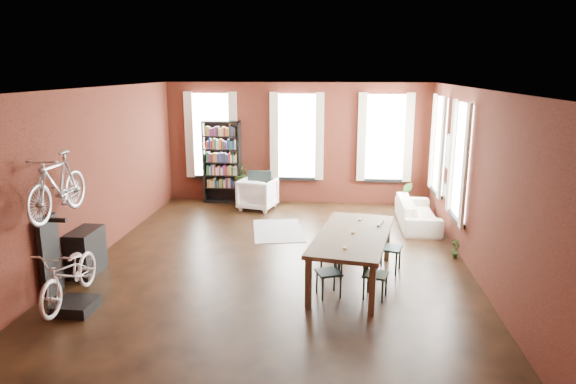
# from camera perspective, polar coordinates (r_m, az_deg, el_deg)

# --- Properties ---
(room) EXTENTS (9.00, 9.04, 3.22)m
(room) POSITION_cam_1_polar(r_m,az_deg,el_deg) (9.78, 0.63, 5.32)
(room) COLOR black
(room) RESTS_ON ground
(dining_table) EXTENTS (1.57, 2.66, 0.85)m
(dining_table) POSITION_cam_1_polar(r_m,az_deg,el_deg) (8.80, 7.15, -7.25)
(dining_table) COLOR brown
(dining_table) RESTS_ON ground
(dining_chair_a) EXTENTS (0.47, 0.47, 0.79)m
(dining_chair_a) POSITION_cam_1_polar(r_m,az_deg,el_deg) (8.24, 4.55, -8.86)
(dining_chair_a) COLOR #1A393A
(dining_chair_a) RESTS_ON ground
(dining_chair_b) EXTENTS (0.39, 0.39, 0.83)m
(dining_chair_b) POSITION_cam_1_polar(r_m,az_deg,el_deg) (9.09, 4.73, -6.58)
(dining_chair_b) COLOR black
(dining_chair_b) RESTS_ON ground
(dining_chair_c) EXTENTS (0.45, 0.45, 0.79)m
(dining_chair_c) POSITION_cam_1_polar(r_m,az_deg,el_deg) (8.26, 9.70, -9.00)
(dining_chair_c) COLOR black
(dining_chair_c) RESTS_ON ground
(dining_chair_d) EXTENTS (0.51, 0.51, 0.88)m
(dining_chair_d) POSITION_cam_1_polar(r_m,az_deg,el_deg) (9.33, 11.18, -6.08)
(dining_chair_d) COLOR #183435
(dining_chair_d) RESTS_ON ground
(bookshelf) EXTENTS (1.00, 0.32, 2.20)m
(bookshelf) POSITION_cam_1_polar(r_m,az_deg,el_deg) (13.89, -7.33, 3.32)
(bookshelf) COLOR black
(bookshelf) RESTS_ON ground
(white_armchair) EXTENTS (1.02, 0.98, 0.88)m
(white_armchair) POSITION_cam_1_polar(r_m,az_deg,el_deg) (13.22, -3.38, -0.02)
(white_armchair) COLOR white
(white_armchair) RESTS_ON ground
(cream_sofa) EXTENTS (0.61, 2.08, 0.81)m
(cream_sofa) POSITION_cam_1_polar(r_m,az_deg,el_deg) (12.18, 14.22, -1.77)
(cream_sofa) COLOR beige
(cream_sofa) RESTS_ON ground
(striped_rug) EXTENTS (1.37, 1.88, 0.01)m
(striped_rug) POSITION_cam_1_polar(r_m,az_deg,el_deg) (11.52, -1.13, -4.30)
(striped_rug) COLOR black
(striped_rug) RESTS_ON ground
(bike_trainer) EXTENTS (0.57, 0.57, 0.16)m
(bike_trainer) POSITION_cam_1_polar(r_m,az_deg,el_deg) (8.46, -22.53, -11.63)
(bike_trainer) COLOR black
(bike_trainer) RESTS_ON ground
(bike_wall_rack) EXTENTS (0.16, 0.60, 1.30)m
(bike_wall_rack) POSITION_cam_1_polar(r_m,az_deg,el_deg) (8.98, -24.93, -6.49)
(bike_wall_rack) COLOR black
(bike_wall_rack) RESTS_ON ground
(console_table) EXTENTS (0.40, 0.80, 0.80)m
(console_table) POSITION_cam_1_polar(r_m,az_deg,el_deg) (9.74, -21.53, -6.20)
(console_table) COLOR black
(console_table) RESTS_ON ground
(plant_stand) EXTENTS (0.32, 0.32, 0.53)m
(plant_stand) POSITION_cam_1_polar(r_m,az_deg,el_deg) (13.90, -5.34, -0.13)
(plant_stand) COLOR black
(plant_stand) RESTS_ON ground
(plant_by_sofa) EXTENTS (0.48, 0.78, 0.33)m
(plant_by_sofa) POSITION_cam_1_polar(r_m,az_deg,el_deg) (13.45, 12.74, -1.31)
(plant_by_sofa) COLOR #2D6227
(plant_by_sofa) RESTS_ON ground
(plant_small) EXTENTS (0.41, 0.41, 0.14)m
(plant_small) POSITION_cam_1_polar(r_m,az_deg,el_deg) (10.40, 18.06, -6.61)
(plant_small) COLOR #2A5020
(plant_small) RESTS_ON ground
(bicycle_floor) EXTENTS (0.61, 0.89, 1.66)m
(bicycle_floor) POSITION_cam_1_polar(r_m,az_deg,el_deg) (8.15, -23.33, -5.75)
(bicycle_floor) COLOR beige
(bicycle_floor) RESTS_ON bike_trainer
(bicycle_hung) EXTENTS (0.47, 1.00, 1.66)m
(bicycle_hung) POSITION_cam_1_polar(r_m,az_deg,el_deg) (8.49, -24.46, 2.83)
(bicycle_hung) COLOR #A5A8AD
(bicycle_hung) RESTS_ON bike_wall_rack
(plant_on_stand) EXTENTS (0.51, 0.57, 0.44)m
(plant_on_stand) POSITION_cam_1_polar(r_m,az_deg,el_deg) (13.81, -5.29, 1.84)
(plant_on_stand) COLOR #336227
(plant_on_stand) RESTS_ON plant_stand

